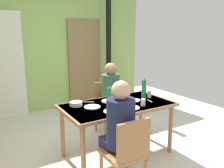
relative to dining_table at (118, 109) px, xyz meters
name	(u,v)px	position (x,y,z in m)	size (l,w,h in m)	color
ground_plane	(110,159)	(-0.16, -0.06, -0.67)	(6.71, 6.71, 0.00)	beige
wall_back	(50,53)	(-0.16, 2.52, 0.59)	(4.60, 0.10, 2.52)	#99C166
door_wooden	(85,63)	(0.64, 2.44, 0.33)	(0.80, 0.05, 2.00)	olive
stove_pipe_column	(109,52)	(1.13, 2.17, 0.59)	(0.12, 0.12, 2.52)	black
curtain_panel	(0,66)	(-1.17, 2.42, 0.39)	(0.90, 0.03, 2.12)	white
dining_table	(118,109)	(0.00, 0.00, 0.00)	(1.49, 0.82, 0.74)	#A0693F
chair_near_diner	(127,152)	(-0.37, -0.76, -0.17)	(0.40, 0.40, 0.87)	#A0693F
chair_far_diner	(107,104)	(0.27, 0.76, -0.17)	(0.40, 0.40, 0.87)	#A0693F
person_near_diner	(120,122)	(-0.37, -0.63, 0.11)	(0.30, 0.37, 0.77)	#23244F
person_far_diner	(111,89)	(0.27, 0.63, 0.11)	(0.30, 0.37, 0.77)	#3A6B52
water_bottle_green_near	(110,97)	(-0.17, -0.08, 0.21)	(0.07, 0.07, 0.30)	#227B51
water_bottle_green_far	(144,88)	(0.49, 0.05, 0.22)	(0.07, 0.07, 0.31)	#20834E
serving_bowl_center	(76,104)	(-0.51, 0.22, 0.10)	(0.17, 0.17, 0.06)	silver
dinner_plate_near_left	(133,100)	(0.28, 0.02, 0.08)	(0.19, 0.19, 0.01)	white
dinner_plate_near_right	(132,108)	(0.06, -0.25, 0.08)	(0.19, 0.19, 0.01)	white
dinner_plate_far_center	(112,111)	(-0.23, -0.23, 0.08)	(0.21, 0.21, 0.01)	white
dinner_plate_far_side	(92,107)	(-0.36, 0.05, 0.08)	(0.21, 0.21, 0.01)	white
drinking_glass_by_near_diner	(143,102)	(0.24, -0.25, 0.12)	(0.06, 0.06, 0.10)	silver
drinking_glass_by_far_diner	(149,94)	(0.57, 0.02, 0.13)	(0.06, 0.06, 0.11)	silver
bread_plate_sliced	(108,101)	(-0.06, 0.15, 0.08)	(0.19, 0.19, 0.02)	#DBB77A
cutlery_knife_near	(128,95)	(0.38, 0.29, 0.08)	(0.15, 0.02, 0.00)	silver
cutlery_fork_near	(116,97)	(0.15, 0.29, 0.08)	(0.15, 0.02, 0.00)	silver
cutlery_knife_far	(89,102)	(-0.30, 0.29, 0.08)	(0.15, 0.02, 0.00)	silver
cutlery_fork_far	(149,101)	(0.47, -0.11, 0.08)	(0.15, 0.02, 0.00)	silver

